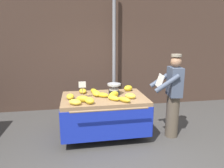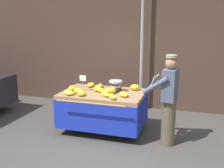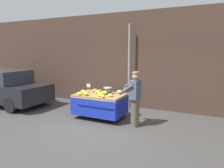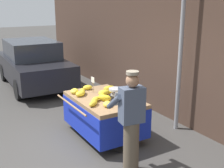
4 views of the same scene
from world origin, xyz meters
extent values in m
plane|color=#423F3D|center=(0.00, 0.00, 0.00)|extent=(60.00, 60.00, 0.00)
cube|color=#473328|center=(0.00, 2.74, 1.95)|extent=(16.00, 0.24, 3.90)
cylinder|color=gray|center=(0.17, 2.35, 1.69)|extent=(0.09, 0.09, 3.38)
cube|color=#93704C|center=(-0.32, 0.80, 0.81)|extent=(1.69, 1.11, 0.08)
cylinder|color=black|center=(-1.09, 0.80, 0.40)|extent=(0.05, 0.79, 0.79)
cylinder|color=#B7B7BC|center=(-1.12, 0.80, 0.40)|extent=(0.01, 0.14, 0.14)
cylinder|color=black|center=(0.45, 0.80, 0.40)|extent=(0.05, 0.79, 0.79)
cylinder|color=#B7B7BC|center=(0.48, 0.80, 0.40)|extent=(0.01, 0.14, 0.14)
cylinder|color=#4C4742|center=(-0.32, 1.27, 0.38)|extent=(0.05, 0.05, 0.77)
cube|color=#192DB2|center=(-0.32, 0.24, 0.47)|extent=(1.69, 0.02, 0.60)
cube|color=#192DB2|center=(-0.32, 1.35, 0.47)|extent=(1.69, 0.02, 0.60)
cube|color=#192DB2|center=(-1.17, 0.80, 0.47)|extent=(0.02, 1.11, 0.60)
cube|color=#192DB2|center=(0.53, 0.80, 0.47)|extent=(0.02, 1.11, 0.60)
cylinder|color=#93704C|center=(-0.32, 0.06, 0.83)|extent=(1.36, 0.04, 0.04)
cube|color=black|center=(-0.09, 0.93, 0.89)|extent=(0.20, 0.20, 0.09)
cylinder|color=#B7B7BC|center=(-0.09, 0.93, 0.99)|extent=(0.02, 0.02, 0.11)
cylinder|color=#B7B7BC|center=(-0.09, 0.93, 1.07)|extent=(0.28, 0.28, 0.04)
cylinder|color=#B7B7BC|center=(-0.09, 0.93, 0.96)|extent=(0.21, 0.21, 0.03)
cylinder|color=#997A51|center=(-0.75, 0.77, 0.96)|extent=(0.01, 0.01, 0.22)
cube|color=white|center=(-0.75, 0.76, 1.13)|extent=(0.14, 0.01, 0.12)
ellipsoid|color=gold|center=(-0.75, 0.51, 0.91)|extent=(0.28, 0.21, 0.12)
ellipsoid|color=gold|center=(0.01, 0.38, 0.90)|extent=(0.25, 0.28, 0.10)
ellipsoid|color=yellow|center=(0.18, 0.59, 0.90)|extent=(0.27, 0.26, 0.10)
ellipsoid|color=yellow|center=(-0.90, 0.39, 0.90)|extent=(0.29, 0.28, 0.10)
ellipsoid|color=gold|center=(-0.50, 1.11, 0.90)|extent=(0.18, 0.31, 0.09)
ellipsoid|color=gold|center=(-0.36, 0.77, 0.90)|extent=(0.28, 0.23, 0.09)
ellipsoid|color=yellow|center=(-0.99, 0.75, 0.90)|extent=(0.15, 0.22, 0.11)
ellipsoid|color=yellow|center=(-0.18, 0.52, 0.90)|extent=(0.26, 0.27, 0.09)
ellipsoid|color=yellow|center=(-0.64, 0.41, 0.91)|extent=(0.23, 0.27, 0.11)
ellipsoid|color=gold|center=(-0.13, 0.70, 0.91)|extent=(0.28, 0.28, 0.13)
ellipsoid|color=gold|center=(0.28, 1.15, 0.91)|extent=(0.25, 0.22, 0.13)
ellipsoid|color=gold|center=(-0.73, 1.16, 0.90)|extent=(0.17, 0.28, 0.09)
ellipsoid|color=yellow|center=(-0.47, 0.88, 0.91)|extent=(0.19, 0.30, 0.11)
cylinder|color=brown|center=(1.06, 0.53, 0.44)|extent=(0.26, 0.26, 0.88)
cube|color=#475166|center=(1.06, 0.53, 1.17)|extent=(0.28, 0.41, 0.58)
sphere|color=#9E7051|center=(1.06, 0.53, 1.56)|extent=(0.21, 0.21, 0.21)
cylinder|color=gray|center=(1.06, 0.53, 1.69)|extent=(0.20, 0.20, 0.05)
cylinder|color=#475166|center=(0.83, 0.35, 1.18)|extent=(0.49, 0.15, 0.37)
cylinder|color=#475166|center=(0.88, 0.76, 1.18)|extent=(0.49, 0.15, 0.37)
cube|color=silver|center=(0.77, 0.57, 1.19)|extent=(0.14, 0.35, 0.25)
camera|label=1|loc=(-0.86, -3.19, 2.04)|focal=32.99mm
camera|label=2|loc=(1.49, -4.40, 2.35)|focal=44.00mm
camera|label=3|loc=(2.97, -5.19, 2.32)|focal=32.10mm
camera|label=4|loc=(4.61, -1.94, 2.73)|focal=46.68mm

